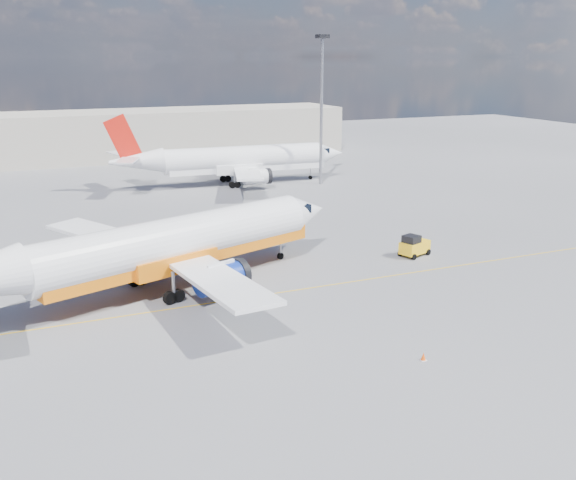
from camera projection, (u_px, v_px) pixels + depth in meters
name	position (u px, v px, depth m)	size (l,w,h in m)	color
ground	(287.00, 308.00, 44.94)	(240.00, 240.00, 0.00)	#5B5B60
taxi_line	(271.00, 294.00, 47.59)	(70.00, 0.15, 0.01)	gold
terminal_main	(146.00, 134.00, 112.04)	(70.00, 14.00, 8.00)	#A79F90
main_jet	(165.00, 246.00, 47.30)	(34.62, 26.24, 10.54)	white
second_jet	(236.00, 160.00, 87.52)	(33.24, 26.27, 10.07)	white
gse_tug	(414.00, 246.00, 56.47)	(3.07, 2.47, 1.94)	black
traffic_cone	(423.00, 357.00, 37.13)	(0.34, 0.34, 0.48)	white
floodlight_mast	(322.00, 97.00, 85.38)	(1.44, 1.44, 19.75)	#95949C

